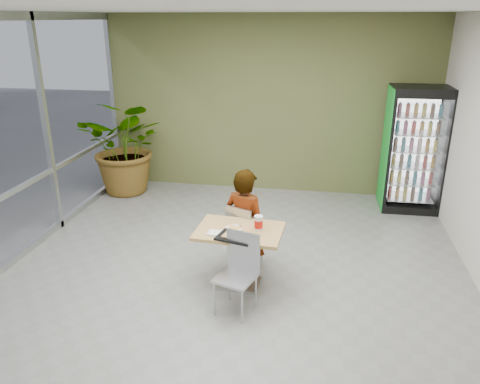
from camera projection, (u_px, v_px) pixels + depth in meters
name	position (u px, v px, depth m)	size (l,w,h in m)	color
ground	(232.00, 283.00, 5.86)	(7.00, 7.00, 0.00)	gray
room_envelope	(231.00, 160.00, 5.30)	(6.00, 7.00, 3.20)	beige
dining_table	(239.00, 246.00, 5.64)	(1.05, 0.77, 0.75)	tan
chair_far	(242.00, 231.00, 6.09)	(0.50, 0.50, 0.87)	#A9ACAE
chair_near	(239.00, 266.00, 5.19)	(0.51, 0.51, 0.91)	#A9ACAE
seated_woman	(245.00, 229.00, 6.11)	(0.61, 0.39, 1.65)	black
pizza_plate	(234.00, 228.00, 5.57)	(0.30, 0.29, 0.03)	silver
soda_cup	(259.00, 223.00, 5.52)	(0.10, 0.10, 0.18)	silver
napkin_stack	(215.00, 233.00, 5.45)	(0.15, 0.15, 0.02)	silver
cafeteria_tray	(236.00, 237.00, 5.35)	(0.42, 0.31, 0.02)	black
beverage_fridge	(414.00, 150.00, 7.82)	(0.97, 0.75, 2.09)	black
potted_plant	(128.00, 146.00, 8.61)	(1.60, 1.38, 1.77)	#2F5B24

